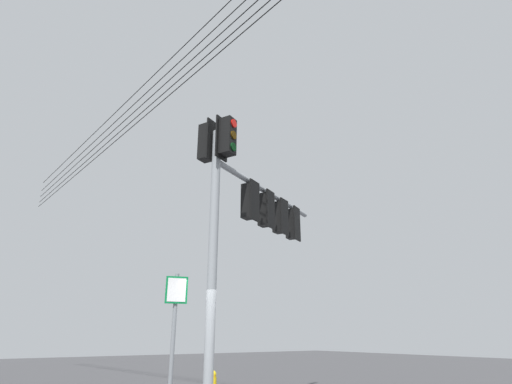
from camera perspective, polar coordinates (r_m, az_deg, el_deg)
The scene contains 3 objects.
signal_mast_assembly at distance 10.10m, azimuth -1.06°, elevation -2.14°, with size 4.92×2.70×6.44m.
route_sign_primary at distance 6.95m, azimuth -11.64°, elevation -19.25°, with size 0.36×0.14×2.60m.
overhead_wire_span at distance 12.13m, azimuth -9.08°, elevation 18.21°, with size 3.59×29.98×1.77m.
Camera 1 is at (4.05, 6.94, 1.62)m, focal length 28.21 mm.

